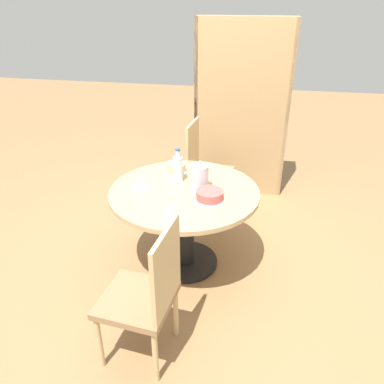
% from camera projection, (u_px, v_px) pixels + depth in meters
% --- Properties ---
extents(ground_plane, '(14.00, 14.00, 0.00)m').
position_uv_depth(ground_plane, '(185.00, 262.00, 3.23)').
color(ground_plane, '#937047').
extents(dining_table, '(1.17, 1.17, 0.71)m').
position_uv_depth(dining_table, '(184.00, 209.00, 2.98)').
color(dining_table, black).
rests_on(dining_table, ground_plane).
extents(chair_a, '(0.45, 0.45, 0.95)m').
position_uv_depth(chair_a, '(205.00, 167.00, 3.81)').
color(chair_a, tan).
rests_on(chair_a, ground_plane).
extents(chair_b, '(0.46, 0.46, 0.95)m').
position_uv_depth(chair_b, '(147.00, 293.00, 2.19)').
color(chair_b, tan).
rests_on(chair_b, ground_plane).
extents(bookshelf, '(1.00, 0.28, 1.87)m').
position_uv_depth(bookshelf, '(241.00, 113.00, 4.07)').
color(bookshelf, tan).
rests_on(bookshelf, ground_plane).
extents(coffee_pot, '(0.14, 0.14, 0.24)m').
position_uv_depth(coffee_pot, '(200.00, 176.00, 2.87)').
color(coffee_pot, silver).
rests_on(coffee_pot, dining_table).
extents(water_bottle, '(0.08, 0.08, 0.28)m').
position_uv_depth(water_bottle, '(178.00, 168.00, 2.99)').
color(water_bottle, silver).
rests_on(water_bottle, dining_table).
extents(cake_main, '(0.23, 0.23, 0.08)m').
position_uv_depth(cake_main, '(210.00, 196.00, 2.74)').
color(cake_main, silver).
rests_on(cake_main, dining_table).
extents(cake_second, '(0.20, 0.20, 0.08)m').
position_uv_depth(cake_second, '(176.00, 168.00, 3.17)').
color(cake_second, silver).
rests_on(cake_second, dining_table).
extents(cup_a, '(0.13, 0.13, 0.06)m').
position_uv_depth(cup_a, '(172.00, 212.00, 2.55)').
color(cup_a, white).
rests_on(cup_a, dining_table).
extents(cup_b, '(0.13, 0.13, 0.06)m').
position_uv_depth(cup_b, '(200.00, 174.00, 3.11)').
color(cup_b, white).
rests_on(cup_b, dining_table).
extents(cup_c, '(0.13, 0.13, 0.06)m').
position_uv_depth(cup_c, '(142.00, 184.00, 2.93)').
color(cup_c, white).
rests_on(cup_c, dining_table).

